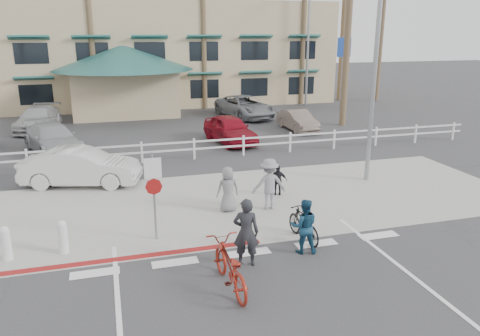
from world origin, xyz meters
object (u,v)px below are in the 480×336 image
object	(u,v)px
bike_black	(304,224)
car_white_sedan	(81,167)
sign_post	(154,192)
bike_red	(229,266)

from	to	relation	value
bike_black	car_white_sedan	xyz separation A→B (m)	(-6.27, 7.02, 0.24)
sign_post	bike_black	distance (m)	4.35
sign_post	bike_black	world-z (taller)	sign_post
sign_post	car_white_sedan	size ratio (longest dim) A/B	0.65
bike_black	sign_post	bearing A→B (deg)	-24.24
sign_post	bike_black	xyz separation A→B (m)	(4.05, -1.24, -0.96)
bike_black	car_white_sedan	bearing A→B (deg)	-55.45
bike_red	bike_black	world-z (taller)	bike_red
sign_post	car_white_sedan	world-z (taller)	sign_post
car_white_sedan	sign_post	bearing A→B (deg)	-144.29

